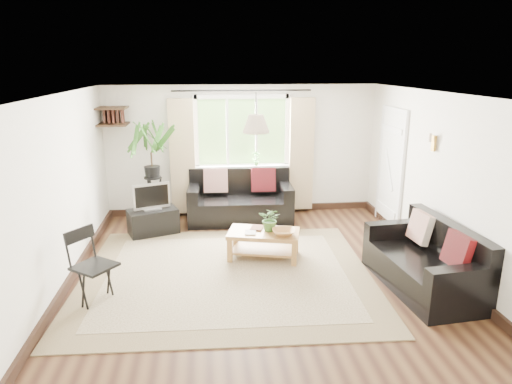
{
  "coord_description": "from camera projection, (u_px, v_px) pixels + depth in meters",
  "views": [
    {
      "loc": [
        -0.67,
        -5.62,
        2.76
      ],
      "look_at": [
        0.0,
        0.4,
        1.05
      ],
      "focal_mm": 32.0,
      "sensor_mm": 36.0,
      "label": 1
    }
  ],
  "objects": [
    {
      "name": "floor",
      "position": [
        259.0,
        274.0,
        6.2
      ],
      "size": [
        5.5,
        5.5,
        0.0
      ],
      "primitive_type": "plane",
      "color": "black",
      "rests_on": "ground"
    },
    {
      "name": "ceiling",
      "position": [
        260.0,
        94.0,
        5.55
      ],
      "size": [
        5.5,
        5.5,
        0.0
      ],
      "primitive_type": "plane",
      "rotation": [
        3.14,
        0.0,
        0.0
      ],
      "color": "white",
      "rests_on": "floor"
    },
    {
      "name": "wall_back",
      "position": [
        242.0,
        150.0,
        8.51
      ],
      "size": [
        5.0,
        0.02,
        2.4
      ],
      "primitive_type": "cube",
      "color": "silver",
      "rests_on": "floor"
    },
    {
      "name": "wall_front",
      "position": [
        305.0,
        291.0,
        3.24
      ],
      "size": [
        5.0,
        0.02,
        2.4
      ],
      "primitive_type": "cube",
      "color": "silver",
      "rests_on": "floor"
    },
    {
      "name": "wall_left",
      "position": [
        58.0,
        195.0,
        5.61
      ],
      "size": [
        0.02,
        5.5,
        2.4
      ],
      "primitive_type": "cube",
      "color": "silver",
      "rests_on": "floor"
    },
    {
      "name": "wall_right",
      "position": [
        443.0,
        184.0,
        6.14
      ],
      "size": [
        0.02,
        5.5,
        2.4
      ],
      "primitive_type": "cube",
      "color": "silver",
      "rests_on": "floor"
    },
    {
      "name": "rug",
      "position": [
        227.0,
        274.0,
        6.17
      ],
      "size": [
        4.0,
        3.47,
        0.02
      ],
      "primitive_type": "cube",
      "rotation": [
        0.0,
        0.0,
        -0.04
      ],
      "color": "#BAAF90",
      "rests_on": "floor"
    },
    {
      "name": "window",
      "position": [
        242.0,
        132.0,
        8.37
      ],
      "size": [
        2.5,
        0.16,
        2.16
      ],
      "primitive_type": null,
      "color": "white",
      "rests_on": "wall_back"
    },
    {
      "name": "door",
      "position": [
        390.0,
        170.0,
        7.82
      ],
      "size": [
        0.06,
        0.96,
        2.06
      ],
      "primitive_type": "cube",
      "color": "silver",
      "rests_on": "wall_right"
    },
    {
      "name": "corner_shelf",
      "position": [
        113.0,
        116.0,
        7.84
      ],
      "size": [
        0.5,
        0.5,
        0.34
      ],
      "primitive_type": null,
      "color": "black",
      "rests_on": "wall_back"
    },
    {
      "name": "pendant_lamp",
      "position": [
        256.0,
        119.0,
        6.03
      ],
      "size": [
        0.36,
        0.36,
        0.54
      ],
      "primitive_type": null,
      "color": "beige",
      "rests_on": "ceiling"
    },
    {
      "name": "wall_sconce",
      "position": [
        432.0,
        140.0,
        6.27
      ],
      "size": [
        0.12,
        0.12,
        0.28
      ],
      "primitive_type": null,
      "color": "beige",
      "rests_on": "wall_right"
    },
    {
      "name": "sofa_back",
      "position": [
        240.0,
        198.0,
        8.21
      ],
      "size": [
        1.88,
        1.0,
        0.87
      ],
      "primitive_type": null,
      "rotation": [
        0.0,
        0.0,
        -0.04
      ],
      "color": "black",
      "rests_on": "floor"
    },
    {
      "name": "sofa_right",
      "position": [
        424.0,
        258.0,
        5.73
      ],
      "size": [
        1.78,
        1.01,
        0.8
      ],
      "primitive_type": null,
      "rotation": [
        0.0,
        0.0,
        -1.48
      ],
      "color": "black",
      "rests_on": "floor"
    },
    {
      "name": "coffee_table",
      "position": [
        264.0,
        245.0,
        6.66
      ],
      "size": [
        1.13,
        0.79,
        0.42
      ],
      "primitive_type": null,
      "rotation": [
        0.0,
        0.0,
        -0.25
      ],
      "color": "brown",
      "rests_on": "floor"
    },
    {
      "name": "table_plant",
      "position": [
        271.0,
        219.0,
        6.58
      ],
      "size": [
        0.41,
        0.39,
        0.36
      ],
      "primitive_type": "imported",
      "rotation": [
        0.0,
        0.0,
        -0.46
      ],
      "color": "#345D25",
      "rests_on": "coffee_table"
    },
    {
      "name": "bowl",
      "position": [
        284.0,
        232.0,
        6.46
      ],
      "size": [
        0.35,
        0.35,
        0.08
      ],
      "primitive_type": "imported",
      "rotation": [
        0.0,
        0.0,
        -0.08
      ],
      "color": "#A06D37",
      "rests_on": "coffee_table"
    },
    {
      "name": "book_a",
      "position": [
        245.0,
        232.0,
        6.55
      ],
      "size": [
        0.18,
        0.23,
        0.02
      ],
      "primitive_type": "imported",
      "rotation": [
        0.0,
        0.0,
        -0.14
      ],
      "color": "silver",
      "rests_on": "coffee_table"
    },
    {
      "name": "book_b",
      "position": [
        251.0,
        227.0,
        6.73
      ],
      "size": [
        0.23,
        0.27,
        0.02
      ],
      "primitive_type": "imported",
      "rotation": [
        0.0,
        0.0,
        -0.3
      ],
      "color": "brown",
      "rests_on": "coffee_table"
    },
    {
      "name": "tv_stand",
      "position": [
        153.0,
        222.0,
        7.63
      ],
      "size": [
        0.9,
        0.69,
        0.43
      ],
      "primitive_type": "cube",
      "rotation": [
        0.0,
        0.0,
        0.36
      ],
      "color": "black",
      "rests_on": "floor"
    },
    {
      "name": "tv",
      "position": [
        151.0,
        196.0,
        7.51
      ],
      "size": [
        0.64,
        0.4,
        0.47
      ],
      "primitive_type": null,
      "rotation": [
        0.0,
        0.0,
        0.36
      ],
      "color": "#A5A5AA",
      "rests_on": "tv_stand"
    },
    {
      "name": "palm_stand",
      "position": [
        152.0,
        173.0,
        8.02
      ],
      "size": [
        0.88,
        0.88,
        1.81
      ],
      "primitive_type": null,
      "rotation": [
        0.0,
        0.0,
        0.31
      ],
      "color": "black",
      "rests_on": "floor"
    },
    {
      "name": "folding_chair",
      "position": [
        95.0,
        268.0,
        5.35
      ],
      "size": [
        0.65,
        0.65,
        0.9
      ],
      "primitive_type": null,
      "rotation": [
        0.0,
        0.0,
        0.93
      ],
      "color": "black",
      "rests_on": "floor"
    },
    {
      "name": "sill_plant",
      "position": [
        256.0,
        158.0,
        8.45
      ],
      "size": [
        0.14,
        0.1,
        0.27
      ],
      "primitive_type": "imported",
      "color": "#2D6023",
      "rests_on": "window"
    }
  ]
}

